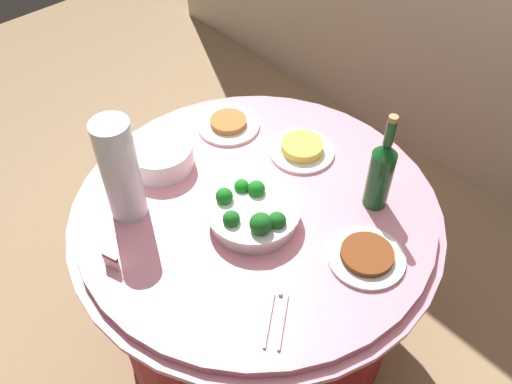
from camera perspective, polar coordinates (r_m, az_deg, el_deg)
name	(u,v)px	position (r m, az deg, el deg)	size (l,w,h in m)	color
ground_plane	(256,326)	(2.28, 0.00, -13.83)	(6.00, 6.00, 0.00)	#9E7F5B
buffet_table	(256,272)	(1.96, 0.00, -8.38)	(1.16, 1.16, 0.74)	maroon
broccoli_bowl	(253,213)	(1.59, -0.33, -2.19)	(0.28, 0.28, 0.12)	white
plate_stack	(161,156)	(1.79, -9.94, 3.75)	(0.21, 0.21, 0.08)	white
wine_bottle	(381,172)	(1.63, 12.95, 2.01)	(0.07, 0.07, 0.34)	#134D20
decorative_fruit_vase	(122,176)	(1.59, -13.91, 1.65)	(0.11, 0.11, 0.34)	silver
serving_tongs	(277,318)	(1.43, 2.18, -13.11)	(0.13, 0.15, 0.01)	silver
food_plate_peanuts	(228,124)	(1.94, -2.91, 7.13)	(0.22, 0.22, 0.03)	white
food_plate_fried_egg	(302,149)	(1.83, 4.84, 4.54)	(0.22, 0.22, 0.04)	white
food_plate_stir_fry	(367,256)	(1.56, 11.51, -6.60)	(0.22, 0.22, 0.03)	white
label_placard_front	(111,261)	(1.55, -14.96, -6.98)	(0.05, 0.02, 0.05)	white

